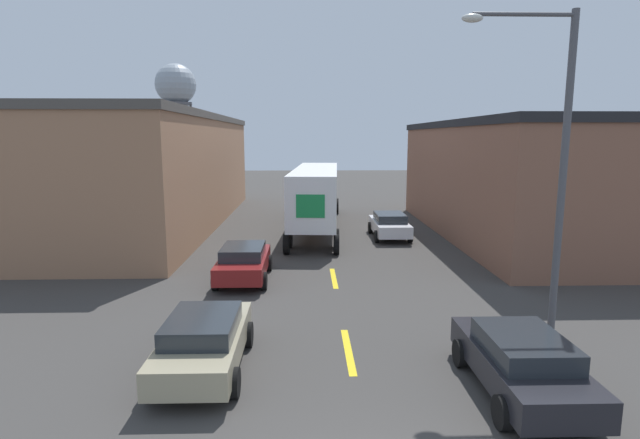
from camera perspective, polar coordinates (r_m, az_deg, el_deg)
road_centerline at (r=13.85m, az=3.25°, el=-14.74°), size 0.20×16.93×0.01m
warehouse_left at (r=34.57m, az=-19.29°, el=5.38°), size 9.87×26.53×7.12m
warehouse_right at (r=31.48m, az=23.38°, el=4.31°), size 11.03×20.51×6.60m
semi_truck at (r=31.13m, az=-0.33°, el=3.23°), size 3.67×16.38×3.86m
parked_car_right_far at (r=28.60m, az=7.95°, el=-0.57°), size 2.04×4.39×1.42m
parked_car_right_near at (r=12.29m, az=21.98°, el=-14.81°), size 2.04×4.39×1.42m
parked_car_left_far at (r=20.21m, az=-8.72°, el=-4.75°), size 2.04×4.39×1.42m
parked_car_left_near at (r=12.83m, az=-13.12°, el=-13.31°), size 2.04×4.39×1.42m
water_tower at (r=66.36m, az=-16.16°, el=14.41°), size 5.00×5.00×14.64m
street_lamp at (r=14.91m, az=24.97°, el=6.66°), size 3.06×0.32×8.93m
fire_hydrant at (r=13.25m, az=27.22°, el=-14.98°), size 0.22×0.22×0.86m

